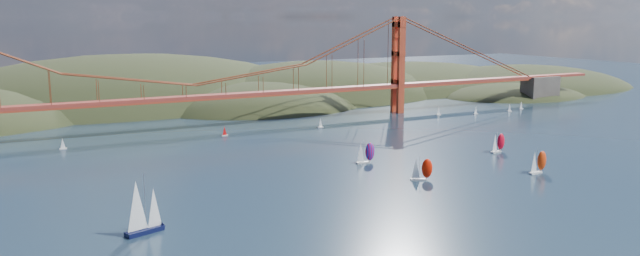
% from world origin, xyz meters
% --- Properties ---
extents(ground, '(1200.00, 1200.00, 0.00)m').
position_xyz_m(ground, '(0.00, 0.00, 0.00)').
color(ground, black).
rests_on(ground, ground).
extents(headlands, '(725.00, 225.00, 96.00)m').
position_xyz_m(headlands, '(44.95, 278.29, -12.46)').
color(headlands, black).
rests_on(headlands, ground).
extents(bridge, '(552.00, 12.00, 55.00)m').
position_xyz_m(bridge, '(-1.75, 180.00, 32.23)').
color(bridge, '#9A3226').
rests_on(bridge, ground).
extents(sloop_navy, '(10.71, 7.60, 15.79)m').
position_xyz_m(sloop_navy, '(-55.22, 38.54, 6.97)').
color(sloop_navy, black).
rests_on(sloop_navy, ground).
extents(racer_0, '(7.61, 5.36, 8.53)m').
position_xyz_m(racer_0, '(39.92, 48.83, 4.03)').
color(racer_0, silver).
rests_on(racer_0, ground).
extents(racer_1, '(7.85, 3.38, 8.92)m').
position_xyz_m(racer_1, '(82.60, 37.74, 4.22)').
color(racer_1, white).
rests_on(racer_1, ground).
extents(racer_2, '(7.68, 3.89, 8.63)m').
position_xyz_m(racer_2, '(94.72, 70.66, 4.08)').
color(racer_2, silver).
rests_on(racer_2, ground).
extents(racer_rwb, '(7.73, 3.17, 8.87)m').
position_xyz_m(racer_rwb, '(36.31, 79.21, 4.19)').
color(racer_rwb, silver).
rests_on(racer_rwb, ground).
extents(distant_boat_3, '(3.00, 2.00, 4.70)m').
position_xyz_m(distant_boat_3, '(-63.14, 159.23, 2.41)').
color(distant_boat_3, silver).
rests_on(distant_boat_3, ground).
extents(distant_boat_4, '(3.00, 2.00, 4.70)m').
position_xyz_m(distant_boat_4, '(135.43, 161.18, 2.41)').
color(distant_boat_4, silver).
rests_on(distant_boat_4, ground).
extents(distant_boat_5, '(3.00, 2.00, 4.70)m').
position_xyz_m(distant_boat_5, '(155.80, 153.31, 2.41)').
color(distant_boat_5, silver).
rests_on(distant_boat_5, ground).
extents(distant_boat_6, '(3.00, 2.00, 4.70)m').
position_xyz_m(distant_boat_6, '(179.96, 151.69, 2.41)').
color(distant_boat_6, silver).
rests_on(distant_boat_6, ground).
extents(distant_boat_7, '(3.00, 2.00, 4.70)m').
position_xyz_m(distant_boat_7, '(193.76, 156.28, 2.41)').
color(distant_boat_7, silver).
rests_on(distant_boat_7, ground).
extents(distant_boat_8, '(3.00, 2.00, 4.70)m').
position_xyz_m(distant_boat_8, '(56.91, 155.52, 2.41)').
color(distant_boat_8, silver).
rests_on(distant_boat_8, ground).
extents(distant_boat_9, '(3.00, 2.00, 4.70)m').
position_xyz_m(distant_boat_9, '(6.87, 156.31, 2.41)').
color(distant_boat_9, silver).
rests_on(distant_boat_9, ground).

